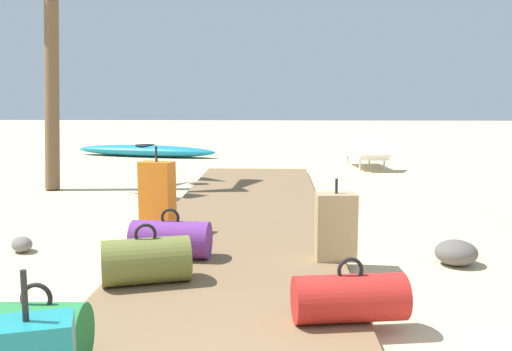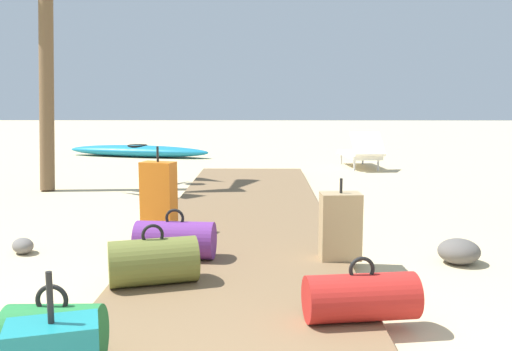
{
  "view_description": "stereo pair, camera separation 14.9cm",
  "coord_description": "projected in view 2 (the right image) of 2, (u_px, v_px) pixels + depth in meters",
  "views": [
    {
      "loc": [
        0.35,
        -1.12,
        1.45
      ],
      "look_at": [
        0.13,
        5.29,
        0.55
      ],
      "focal_mm": 39.41,
      "sensor_mm": 36.0,
      "label": 1
    },
    {
      "loc": [
        0.2,
        -1.13,
        1.45
      ],
      "look_at": [
        0.13,
        5.29,
        0.55
      ],
      "focal_mm": 39.41,
      "sensor_mm": 36.0,
      "label": 2
    }
  ],
  "objects": [
    {
      "name": "duffel_bag_olive",
      "position": [
        153.0,
        261.0,
        4.12
      ],
      "size": [
        0.71,
        0.51,
        0.45
      ],
      "color": "olive",
      "rests_on": "boardwalk"
    },
    {
      "name": "lounge_chair",
      "position": [
        361.0,
        152.0,
        11.48
      ],
      "size": [
        0.75,
        1.61,
        0.77
      ],
      "color": "white",
      "rests_on": "ground"
    },
    {
      "name": "suitcase_tan",
      "position": [
        340.0,
        226.0,
        4.76
      ],
      "size": [
        0.35,
        0.25,
        0.69
      ],
      "color": "tan",
      "rests_on": "boardwalk"
    },
    {
      "name": "rock_left_near",
      "position": [
        23.0,
        246.0,
        5.23
      ],
      "size": [
        0.3,
        0.31,
        0.14
      ],
      "primitive_type": "ellipsoid",
      "rotation": [
        0.0,
        0.0,
        2.23
      ],
      "color": "slate",
      "rests_on": "ground"
    },
    {
      "name": "duffel_bag_green",
      "position": [
        54.0,
        338.0,
        2.82
      ],
      "size": [
        0.48,
        0.35,
        0.45
      ],
      "color": "#237538",
      "rests_on": "boardwalk"
    },
    {
      "name": "kayak",
      "position": [
        138.0,
        151.0,
        13.7
      ],
      "size": [
        3.72,
        1.57,
        0.29
      ],
      "color": "teal",
      "rests_on": "ground"
    },
    {
      "name": "rock_left_mid",
      "position": [
        155.0,
        192.0,
        8.0
      ],
      "size": [
        0.46,
        0.46,
        0.2
      ],
      "primitive_type": "ellipsoid",
      "rotation": [
        0.0,
        0.0,
        0.87
      ],
      "color": "#5B5651",
      "rests_on": "ground"
    },
    {
      "name": "suitcase_orange",
      "position": [
        159.0,
        197.0,
        5.7
      ],
      "size": [
        0.38,
        0.28,
        0.88
      ],
      "color": "orange",
      "rests_on": "boardwalk"
    },
    {
      "name": "rock_right_mid",
      "position": [
        459.0,
        251.0,
        4.91
      ],
      "size": [
        0.51,
        0.51,
        0.22
      ],
      "primitive_type": "ellipsoid",
      "rotation": [
        0.0,
        0.0,
        2.28
      ],
      "color": "#5B5651",
      "rests_on": "ground"
    },
    {
      "name": "duffel_bag_red",
      "position": [
        361.0,
        297.0,
        3.45
      ],
      "size": [
        0.72,
        0.39,
        0.41
      ],
      "color": "red",
      "rests_on": "boardwalk"
    },
    {
      "name": "ground_plane",
      "position": [
        241.0,
        257.0,
        5.12
      ],
      "size": [
        60.0,
        60.0,
        0.0
      ],
      "primitive_type": "plane",
      "color": "#D1BA8C"
    },
    {
      "name": "duffel_bag_purple",
      "position": [
        175.0,
        240.0,
        4.79
      ],
      "size": [
        0.69,
        0.37,
        0.43
      ],
      "color": "#6B2D84",
      "rests_on": "boardwalk"
    },
    {
      "name": "boardwalk",
      "position": [
        244.0,
        228.0,
        6.07
      ],
      "size": [
        1.87,
        9.61,
        0.08
      ],
      "primitive_type": "cube",
      "color": "brown",
      "rests_on": "ground"
    }
  ]
}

